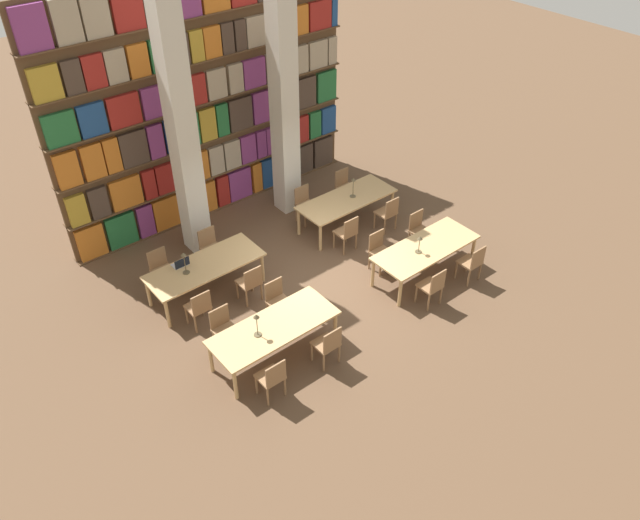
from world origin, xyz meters
TOP-DOWN VIEW (x-y plane):
  - ground_plane at (0.00, 0.00)m, footprint 40.00×40.00m
  - bookshelf_bank at (0.01, 3.80)m, footprint 7.37×0.35m
  - pillar_left at (-1.26, 2.70)m, footprint 0.48×0.48m
  - pillar_center at (1.26, 2.70)m, footprint 0.48×0.48m
  - reading_table_0 at (-1.90, -1.16)m, footprint 2.37×0.95m
  - chair_0 at (-2.49, -1.92)m, footprint 0.42×0.40m
  - chair_1 at (-2.49, -0.40)m, footprint 0.42×0.40m
  - chair_2 at (-1.27, -1.92)m, footprint 0.42×0.40m
  - chair_3 at (-1.27, -0.40)m, footprint 0.42×0.40m
  - desk_lamp_0 at (-2.24, -1.15)m, footprint 0.14×0.14m
  - reading_table_1 at (1.93, -1.23)m, footprint 2.37×0.95m
  - chair_4 at (1.35, -1.99)m, footprint 0.42×0.40m
  - chair_5 at (1.35, -0.47)m, footprint 0.42×0.40m
  - chair_6 at (2.55, -1.99)m, footprint 0.42×0.40m
  - chair_7 at (2.55, -0.47)m, footprint 0.42×0.40m
  - desk_lamp_1 at (1.68, -1.26)m, footprint 0.14×0.14m
  - reading_table_2 at (-1.95, 1.14)m, footprint 2.37×0.95m
  - chair_8 at (-2.55, 0.38)m, footprint 0.42×0.40m
  - chair_9 at (-2.55, 1.90)m, footprint 0.42×0.40m
  - chair_10 at (-1.39, 0.38)m, footprint 0.42×0.40m
  - chair_11 at (-1.39, 1.90)m, footprint 0.42×0.40m
  - desk_lamp_2 at (-2.36, 1.15)m, footprint 0.14×0.14m
  - laptop at (-2.32, 1.42)m, footprint 0.32×0.22m
  - reading_table_3 at (1.87, 1.21)m, footprint 2.37×0.95m
  - chair_12 at (1.24, 0.45)m, footprint 0.42×0.40m
  - chair_13 at (1.24, 1.97)m, footprint 0.42×0.40m
  - chair_14 at (2.48, 0.45)m, footprint 0.42×0.40m
  - chair_15 at (2.48, 1.97)m, footprint 0.42×0.40m
  - desk_lamp_3 at (2.03, 1.18)m, footprint 0.14×0.14m

SIDE VIEW (x-z plane):
  - ground_plane at x=0.00m, z-range 0.00..0.00m
  - chair_0 at x=-2.49m, z-range 0.04..0.93m
  - chair_1 at x=-2.49m, z-range 0.04..0.93m
  - chair_2 at x=-1.27m, z-range 0.04..0.93m
  - chair_3 at x=-1.27m, z-range 0.04..0.93m
  - chair_4 at x=1.35m, z-range 0.04..0.93m
  - chair_5 at x=1.35m, z-range 0.04..0.93m
  - chair_6 at x=2.55m, z-range 0.04..0.93m
  - chair_7 at x=2.55m, z-range 0.04..0.93m
  - chair_8 at x=-2.55m, z-range 0.04..0.93m
  - chair_9 at x=-2.55m, z-range 0.04..0.93m
  - chair_10 at x=-1.39m, z-range 0.04..0.93m
  - chair_11 at x=-1.39m, z-range 0.04..0.93m
  - chair_12 at x=1.24m, z-range 0.04..0.93m
  - chair_13 at x=1.24m, z-range 0.04..0.93m
  - chair_14 at x=2.48m, z-range 0.04..0.93m
  - chair_15 at x=2.48m, z-range 0.04..0.93m
  - reading_table_0 at x=-1.90m, z-range 0.30..1.03m
  - reading_table_1 at x=1.93m, z-range 0.30..1.03m
  - reading_table_2 at x=-1.95m, z-range 0.30..1.03m
  - reading_table_3 at x=1.87m, z-range 0.30..1.03m
  - laptop at x=-2.32m, z-range 0.67..0.88m
  - desk_lamp_1 at x=1.68m, z-range 0.80..1.20m
  - desk_lamp_0 at x=-2.24m, z-range 0.82..1.31m
  - desk_lamp_2 at x=-2.36m, z-range 0.82..1.32m
  - desk_lamp_3 at x=2.03m, z-range 0.82..1.32m
  - bookshelf_bank at x=0.01m, z-range -0.08..5.42m
  - pillar_left at x=-1.26m, z-range 0.00..6.00m
  - pillar_center at x=1.26m, z-range 0.00..6.00m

